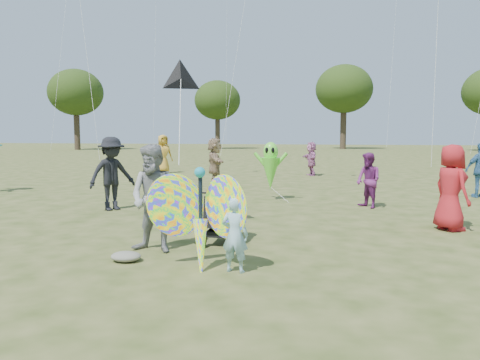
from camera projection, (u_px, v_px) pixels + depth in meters
name	position (u px, v px, depth m)	size (l,w,h in m)	color
ground	(233.00, 257.00, 7.54)	(160.00, 160.00, 0.00)	#51592B
child_girl	(235.00, 235.00, 6.68)	(0.40, 0.26, 1.08)	#92C0CF
adult_man	(154.00, 198.00, 7.80)	(0.88, 0.69, 1.81)	gray
grey_bag	(126.00, 256.00, 7.28)	(0.48, 0.39, 0.15)	slate
crowd_a	(451.00, 188.00, 9.56)	(0.86, 0.56, 1.77)	#AE1B21
crowd_b	(112.00, 174.00, 12.09)	(1.23, 0.71, 1.90)	black
crowd_d	(215.00, 163.00, 17.23)	(1.70, 0.54, 1.83)	#967A5C
crowd_e	(368.00, 180.00, 12.45)	(0.72, 0.56, 1.48)	#6D2467
crowd_g	(163.00, 154.00, 23.34)	(0.94, 0.61, 1.93)	gold
crowd_j	(311.00, 159.00, 22.12)	(1.49, 0.47, 1.61)	#AD6395
jogging_stroller	(222.00, 209.00, 8.48)	(0.53, 1.06, 1.09)	black
butterfly_kite	(200.00, 219.00, 6.83)	(1.74, 0.75, 1.70)	#F1263A
delta_kite_rig	(181.00, 79.00, 9.16)	(0.92, 1.83, 2.01)	black
alien_kite	(271.00, 168.00, 13.88)	(1.12, 0.69, 1.74)	#5FE034
tree_line	(361.00, 88.00, 49.87)	(91.78, 33.60, 10.79)	#3A2D21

